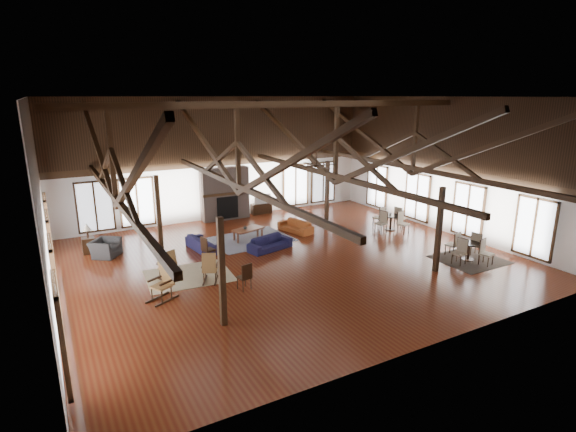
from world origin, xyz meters
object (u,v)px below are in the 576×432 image
cafe_table_near (469,248)px  armchair (105,248)px  tv_console (261,208)px  cafe_table_far (391,220)px  coffee_table (248,230)px  sofa_navy_front (270,243)px  sofa_navy_left (203,243)px  sofa_orange (295,226)px

cafe_table_near → armchair: bearing=149.5°
tv_console → cafe_table_far: bearing=-54.6°
cafe_table_near → tv_console: (-3.89, 10.05, -0.20)m
tv_console → coffee_table: bearing=-122.8°
cafe_table_far → sofa_navy_front: bearing=177.9°
cafe_table_far → armchair: bearing=167.8°
sofa_navy_left → sofa_orange: bearing=-92.5°
cafe_table_far → tv_console: size_ratio=1.76×
coffee_table → cafe_table_near: bearing=-60.8°
sofa_navy_front → armchair: (-5.94, 2.38, 0.06)m
sofa_navy_left → cafe_table_near: bearing=-132.5°
sofa_navy_front → cafe_table_near: (6.07, -4.69, 0.21)m
sofa_orange → tv_console: tv_console is taller
sofa_orange → tv_console: (0.03, 3.70, 0.02)m
armchair → tv_console: size_ratio=0.95×
armchair → cafe_table_near: cafe_table_near is taller
sofa_orange → armchair: bearing=-109.2°
sofa_navy_front → tv_console: (2.17, 5.36, 0.00)m
tv_console → armchair: bearing=-159.8°
cafe_table_far → cafe_table_near: bearing=-91.0°
sofa_navy_front → cafe_table_far: cafe_table_far is taller
sofa_navy_left → coffee_table: bearing=-89.4°
sofa_navy_front → sofa_orange: sofa_navy_front is taller
tv_console → sofa_orange: bearing=-90.5°
sofa_navy_left → coffee_table: 2.14m
sofa_navy_left → tv_console: sofa_navy_left is taller
sofa_navy_left → cafe_table_near: cafe_table_near is taller
sofa_orange → sofa_navy_left: bearing=-99.4°
armchair → tv_console: (8.11, 2.98, -0.06)m
sofa_navy_front → coffee_table: 1.61m
coffee_table → tv_console: bearing=41.1°
sofa_navy_front → cafe_table_near: bearing=-51.5°
sofa_orange → sofa_navy_front: bearing=-66.3°
sofa_navy_left → coffee_table: sofa_navy_left is taller
sofa_orange → armchair: 8.11m
sofa_navy_left → cafe_table_far: bearing=-107.3°
coffee_table → cafe_table_near: size_ratio=0.79×
armchair → coffee_table: bearing=-61.4°
armchair → cafe_table_far: (12.08, -2.61, 0.15)m
cafe_table_near → coffee_table: bearing=135.3°
cafe_table_far → tv_console: cafe_table_far is taller
sofa_orange → cafe_table_near: 7.47m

